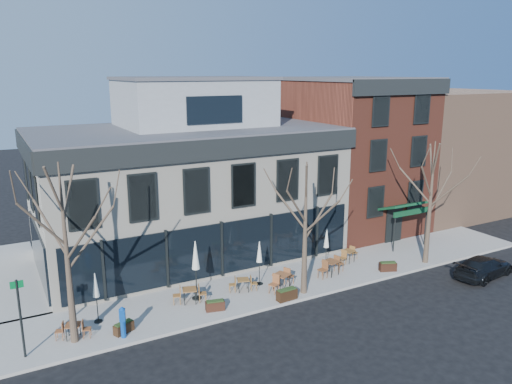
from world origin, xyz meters
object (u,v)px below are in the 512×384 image
parked_sedan (484,267)px  cafe_set_0 (73,330)px  call_box (123,321)px  umbrella_0 (96,288)px

parked_sedan → cafe_set_0: (-21.95, 3.97, -0.05)m
call_box → umbrella_0: size_ratio=0.61×
parked_sedan → umbrella_0: size_ratio=1.73×
parked_sedan → cafe_set_0: 22.31m
call_box → cafe_set_0: (-1.95, 0.98, -0.37)m
parked_sedan → cafe_set_0: size_ratio=2.68×
parked_sedan → cafe_set_0: parked_sedan is taller
parked_sedan → call_box: size_ratio=2.85×
cafe_set_0 → umbrella_0: 2.07m
parked_sedan → cafe_set_0: bearing=71.8°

